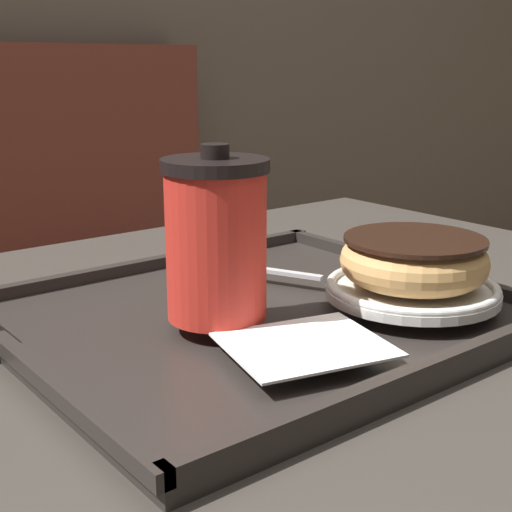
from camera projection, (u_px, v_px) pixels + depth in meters
The scene contains 7 objects.
cafe_table at pixel (268, 494), 0.66m from camera, with size 1.00×0.80×0.74m.
serving_tray at pixel (256, 318), 0.62m from camera, with size 0.42×0.37×0.02m.
napkin_paper at pixel (305, 345), 0.52m from camera, with size 0.13×0.12×0.00m.
coffee_cup_front at pixel (214, 238), 0.57m from camera, with size 0.09×0.09×0.14m.
plate_with_chocolate_donut at pixel (412, 289), 0.63m from camera, with size 0.15×0.15×0.01m.
donut_chocolate_glazed at pixel (414, 259), 0.62m from camera, with size 0.13×0.13×0.04m.
spoon at pixel (215, 261), 0.73m from camera, with size 0.08×0.15×0.01m.
Camera 1 is at (-0.37, -0.45, 0.96)m, focal length 50.00 mm.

